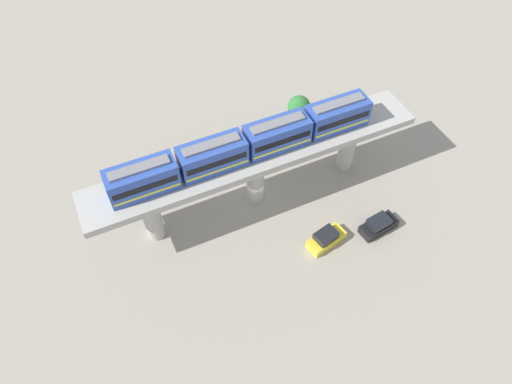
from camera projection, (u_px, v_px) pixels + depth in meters
The scene contains 6 objects.
ground_plane at pixel (255, 198), 52.79m from camera, with size 120.00×120.00×0.00m, color gray.
viaduct at pixel (255, 163), 48.22m from camera, with size 5.20×35.80×7.45m.
train at pixel (245, 145), 45.47m from camera, with size 2.64×27.45×3.24m.
parked_car_black at pixel (379, 225), 49.55m from camera, with size 2.30×4.39×1.76m.
parked_car_yellow at pixel (326, 239), 48.49m from camera, with size 2.66×4.49×1.76m.
tree_near_viaduct at pixel (299, 107), 57.71m from camera, with size 2.88×2.88×4.58m.
Camera 1 is at (-29.35, 13.45, 41.78)m, focal length 32.57 mm.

